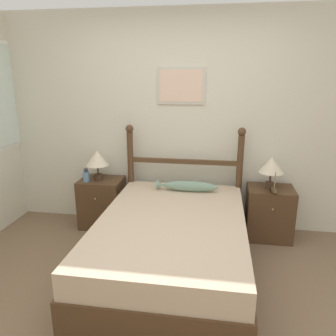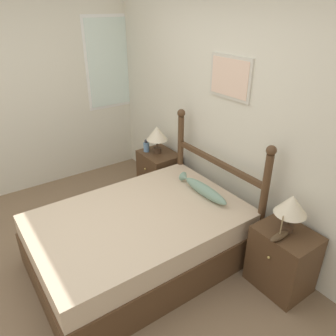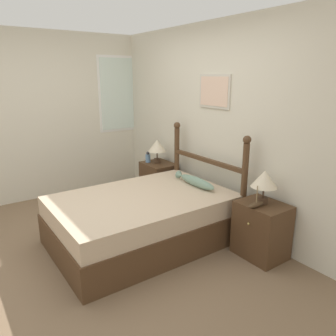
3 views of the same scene
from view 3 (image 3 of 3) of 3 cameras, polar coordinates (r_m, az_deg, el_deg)
name	(u,v)px [view 3 (image 3 of 3)]	position (r m, az deg, el deg)	size (l,w,h in m)	color
ground_plane	(95,253)	(3.84, -12.67, -14.22)	(16.00, 16.00, 0.00)	#7A6047
wall_back	(214,125)	(4.31, 8.06, 7.42)	(6.40, 0.08, 2.55)	beige
wall_left	(36,117)	(5.42, -22.05, 8.18)	(0.08, 6.40, 2.55)	beige
bed	(143,219)	(3.87, -4.45, -8.89)	(1.36, 2.01, 0.57)	#4C331E
headboard	(206,171)	(4.26, 6.70, -0.61)	(1.38, 0.09, 1.27)	#4C331E
nightstand_left	(159,182)	(5.09, -1.64, -2.42)	(0.51, 0.43, 0.60)	#4C331E
nightstand_right	(261,230)	(3.71, 15.95, -10.34)	(0.51, 0.43, 0.60)	#4C331E
table_lamp_left	(157,146)	(4.97, -1.92, 3.78)	(0.27, 0.27, 0.36)	#422D1E
table_lamp_right	(264,180)	(3.52, 16.44, -2.01)	(0.27, 0.27, 0.36)	#422D1E
bottle	(148,158)	(5.05, -3.51, 1.83)	(0.08, 0.08, 0.17)	#668CB2
model_boat	(256,204)	(3.48, 15.10, -6.14)	(0.06, 0.22, 0.23)	#4C3823
fish_pillow	(195,181)	(4.08, 4.76, -2.31)	(0.69, 0.11, 0.12)	gray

